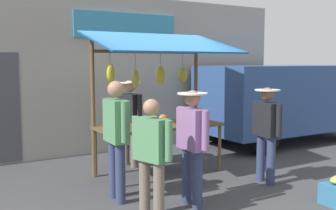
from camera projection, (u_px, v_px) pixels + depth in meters
ground_plane at (159, 173)px, 7.23m from camera, size 40.00×40.00×0.00m
street_backdrop at (107, 74)px, 8.89m from camera, size 9.00×0.30×3.40m
market_stall at (158, 87)px, 7.10m from camera, size 2.50×1.46×2.50m
vendor_with_sunhat at (130, 116)px, 7.66m from camera, size 0.42×0.69×1.63m
shopper_in_grey_tee at (267, 128)px, 6.58m from camera, size 0.40×0.67×1.56m
shopper_with_shopping_bag at (192, 139)px, 5.53m from camera, size 0.41×0.69×1.59m
shopper_with_ponytail at (116, 131)px, 5.73m from camera, size 0.25×0.72×1.71m
shopper_in_striped_shirt at (151, 152)px, 5.05m from camera, size 0.34×0.64×1.52m
parked_van at (282, 97)px, 9.92m from camera, size 4.41×1.88×1.88m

